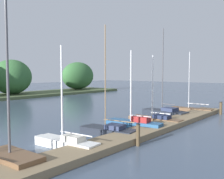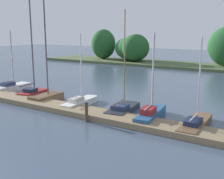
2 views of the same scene
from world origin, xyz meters
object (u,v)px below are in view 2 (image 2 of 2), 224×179
object	(u,v)px
sailboat_2	(48,95)
mooring_piling_1	(86,112)
sailboat_5	(151,113)
sailboat_4	(123,108)
sailboat_1	(34,90)
sailboat_6	(196,123)
sailboat_0	(13,86)
sailboat_3	(81,102)

from	to	relation	value
sailboat_2	mooring_piling_1	bearing A→B (deg)	-114.88
sailboat_5	sailboat_4	bearing A→B (deg)	72.99
mooring_piling_1	sailboat_5	bearing A→B (deg)	38.65
sailboat_1	mooring_piling_1	distance (m)	8.42
sailboat_5	sailboat_2	bearing A→B (deg)	83.02
sailboat_1	sailboat_6	bearing A→B (deg)	-102.73
sailboat_1	sailboat_5	distance (m)	10.95
mooring_piling_1	sailboat_1	bearing A→B (deg)	159.24
mooring_piling_1	sailboat_6	bearing A→B (deg)	22.63
sailboat_0	sailboat_4	size ratio (longest dim) A/B	0.81
sailboat_5	sailboat_6	world-z (taller)	sailboat_5
sailboat_3	sailboat_4	xyz separation A→B (m)	(3.48, 0.16, -0.02)
sailboat_1	sailboat_5	world-z (taller)	sailboat_1
sailboat_0	mooring_piling_1	bearing A→B (deg)	-108.64
sailboat_6	mooring_piling_1	distance (m)	6.29
sailboat_0	sailboat_1	xyz separation A→B (m)	(3.36, -0.53, 0.12)
sailboat_4	sailboat_5	xyz separation A→B (m)	(2.18, -0.37, 0.10)
sailboat_0	sailboat_5	xyz separation A→B (m)	(14.29, -1.06, 0.03)
sailboat_1	sailboat_2	distance (m)	2.31
sailboat_3	sailboat_6	bearing A→B (deg)	-97.61
sailboat_3	sailboat_6	distance (m)	8.41
sailboat_3	sailboat_6	xyz separation A→B (m)	(8.40, -0.24, -0.02)
sailboat_6	mooring_piling_1	bearing A→B (deg)	110.67
sailboat_3	mooring_piling_1	size ratio (longest dim) A/B	4.43
sailboat_1	sailboat_4	size ratio (longest dim) A/B	1.27
sailboat_6	sailboat_4	bearing A→B (deg)	83.41
sailboat_3	sailboat_6	world-z (taller)	sailboat_3
sailboat_0	sailboat_5	size ratio (longest dim) A/B	1.03
sailboat_1	sailboat_6	xyz separation A→B (m)	(13.67, -0.57, -0.19)
sailboat_3	sailboat_5	size ratio (longest dim) A/B	0.98
sailboat_3	sailboat_2	bearing A→B (deg)	89.25
sailboat_0	sailboat_5	distance (m)	14.33
sailboat_2	sailboat_4	distance (m)	6.53
mooring_piling_1	sailboat_3	bearing A→B (deg)	134.45
sailboat_1	sailboat_2	world-z (taller)	sailboat_1
sailboat_0	sailboat_3	world-z (taller)	sailboat_0
sailboat_3	sailboat_4	world-z (taller)	sailboat_4
sailboat_0	sailboat_6	bearing A→B (deg)	-94.95
sailboat_2	sailboat_3	bearing A→B (deg)	-86.79
mooring_piling_1	sailboat_0	bearing A→B (deg)	162.64
sailboat_0	sailboat_6	world-z (taller)	sailboat_0
sailboat_0	sailboat_4	distance (m)	12.13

